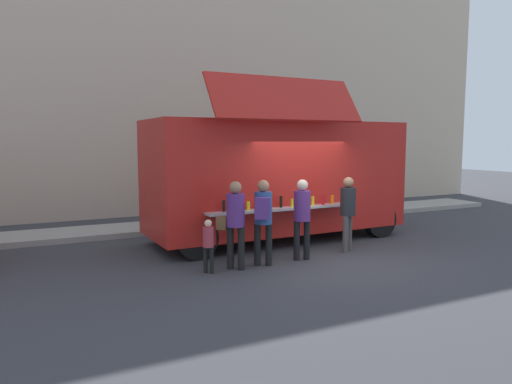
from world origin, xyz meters
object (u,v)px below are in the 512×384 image
object	(u,v)px
food_truck_main	(278,176)
customer_mid_with_backpack	(263,214)
customer_front_ordering	(302,212)
child_near_queue	(208,241)
trash_bin	(349,202)
customer_extra_browsing	(348,207)
customer_rear_waiting	(235,217)

from	to	relation	value
food_truck_main	customer_mid_with_backpack	xyz separation A→B (m)	(-1.50, -2.11, -0.57)
customer_front_ordering	child_near_queue	xyz separation A→B (m)	(-2.13, -0.08, -0.40)
trash_bin	customer_mid_with_backpack	xyz separation A→B (m)	(-5.54, -4.43, 0.60)
customer_mid_with_backpack	customer_extra_browsing	distance (m)	2.30
customer_rear_waiting	customer_mid_with_backpack	bearing A→B (deg)	-47.40
food_truck_main	customer_front_ordering	size ratio (longest dim) A/B	3.83
food_truck_main	customer_extra_browsing	distance (m)	2.11
customer_rear_waiting	customer_extra_browsing	distance (m)	2.90
food_truck_main	customer_mid_with_backpack	bearing A→B (deg)	-126.90
customer_front_ordering	customer_rear_waiting	distance (m)	1.57
food_truck_main	customer_extra_browsing	size ratio (longest dim) A/B	3.84
customer_front_ordering	customer_mid_with_backpack	distance (m)	0.96
customer_mid_with_backpack	child_near_queue	xyz separation A→B (m)	(-1.17, -0.01, -0.45)
customer_rear_waiting	customer_extra_browsing	size ratio (longest dim) A/B	1.02
trash_bin	customer_extra_browsing	distance (m)	5.33
trash_bin	food_truck_main	bearing A→B (deg)	-150.14
customer_mid_with_backpack	child_near_queue	size ratio (longest dim) A/B	1.68
trash_bin	customer_rear_waiting	distance (m)	7.59
food_truck_main	child_near_queue	world-z (taller)	food_truck_main
customer_rear_waiting	customer_extra_browsing	world-z (taller)	customer_rear_waiting
customer_mid_with_backpack	customer_extra_browsing	world-z (taller)	customer_mid_with_backpack
customer_front_ordering	customer_mid_with_backpack	world-z (taller)	customer_mid_with_backpack
customer_front_ordering	customer_extra_browsing	size ratio (longest dim) A/B	1.00
customer_front_ordering	child_near_queue	size ratio (longest dim) A/B	1.65
trash_bin	child_near_queue	xyz separation A→B (m)	(-6.71, -4.44, 0.15)
customer_mid_with_backpack	customer_rear_waiting	size ratio (longest dim) A/B	1.00
customer_mid_with_backpack	customer_rear_waiting	distance (m)	0.61
customer_mid_with_backpack	customer_extra_browsing	xyz separation A→B (m)	(2.29, 0.25, -0.05)
trash_bin	customer_rear_waiting	world-z (taller)	customer_rear_waiting
food_truck_main	customer_rear_waiting	size ratio (longest dim) A/B	3.77
trash_bin	child_near_queue	size ratio (longest dim) A/B	0.90
customer_front_ordering	customer_extra_browsing	bearing A→B (deg)	-71.35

